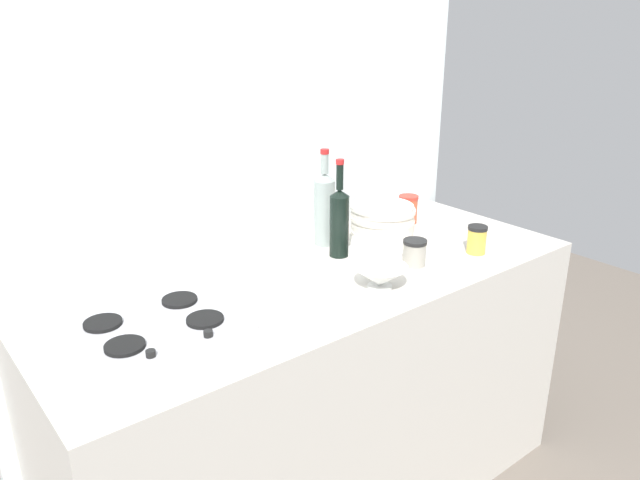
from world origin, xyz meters
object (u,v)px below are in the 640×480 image
stovetop_hob (155,326)px  condiment_jar_front (408,209)px  wine_bottle_leftmost (339,220)px  wine_bottle_mid_left (325,207)px  plate_stack (382,219)px  condiment_jar_spare (477,239)px  cutting_board (297,293)px  condiment_jar_rear (415,252)px  mixing_bowl (380,276)px  butter_dish (374,252)px

stovetop_hob → condiment_jar_front: size_ratio=3.95×
stovetop_hob → wine_bottle_leftmost: size_ratio=1.29×
stovetop_hob → wine_bottle_mid_left: wine_bottle_mid_left is taller
plate_stack → condiment_jar_front: (0.16, 0.02, 0.00)m
plate_stack → wine_bottle_mid_left: 0.27m
stovetop_hob → condiment_jar_spare: (1.12, -0.18, 0.04)m
plate_stack → cutting_board: bearing=-157.3°
plate_stack → condiment_jar_spare: 0.37m
condiment_jar_front → condiment_jar_rear: size_ratio=1.26×
condiment_jar_rear → plate_stack: bearing=65.0°
plate_stack → wine_bottle_mid_left: size_ratio=0.71×
mixing_bowl → wine_bottle_leftmost: bearing=74.8°
stovetop_hob → condiment_jar_rear: bearing=-7.5°
condiment_jar_rear → condiment_jar_spare: 0.26m
butter_dish → plate_stack: bearing=40.4°
butter_dish → condiment_jar_spare: (0.34, -0.16, 0.02)m
mixing_bowl → condiment_jar_front: condiment_jar_front is taller
mixing_bowl → wine_bottle_mid_left: bearing=74.8°
wine_bottle_mid_left → mixing_bowl: size_ratio=2.06×
condiment_jar_front → condiment_jar_spare: condiment_jar_front is taller
mixing_bowl → condiment_jar_spare: size_ratio=1.70×
butter_dish → condiment_jar_front: bearing=28.9°
plate_stack → condiment_jar_front: size_ratio=2.23×
butter_dish → cutting_board: (-0.36, -0.05, -0.03)m
wine_bottle_leftmost → condiment_jar_front: size_ratio=3.05×
plate_stack → condiment_jar_spare: size_ratio=2.49×
mixing_bowl → cutting_board: mixing_bowl is taller
plate_stack → stovetop_hob: bearing=-169.8°
mixing_bowl → condiment_jar_spare: 0.47m
wine_bottle_leftmost → condiment_jar_spare: wine_bottle_leftmost is taller
butter_dish → condiment_jar_spare: 0.37m
plate_stack → wine_bottle_mid_left: (-0.25, 0.04, 0.08)m
condiment_jar_spare → cutting_board: (-0.69, 0.11, -0.04)m
butter_dish → condiment_jar_rear: condiment_jar_rear is taller
wine_bottle_leftmost → condiment_jar_spare: size_ratio=3.42×
wine_bottle_mid_left → cutting_board: bearing=-139.4°
wine_bottle_leftmost → butter_dish: size_ratio=2.06×
stovetop_hob → plate_stack: plate_stack is taller
plate_stack → condiment_jar_rear: (-0.14, -0.30, -0.01)m
condiment_jar_spare → condiment_jar_front: bearing=82.0°
wine_bottle_mid_left → butter_dish: (0.02, -0.24, -0.10)m
stovetop_hob → cutting_board: stovetop_hob is taller
plate_stack → condiment_jar_spare: bearing=-73.0°
condiment_jar_spare → cutting_board: 0.70m
plate_stack → wine_bottle_leftmost: (-0.28, -0.08, 0.07)m
wine_bottle_leftmost → condiment_jar_rear: (0.14, -0.22, -0.08)m
cutting_board → stovetop_hob: bearing=171.5°
wine_bottle_mid_left → condiment_jar_rear: bearing=-72.1°
condiment_jar_front → cutting_board: 0.79m
condiment_jar_front → cutting_board: bearing=-160.4°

